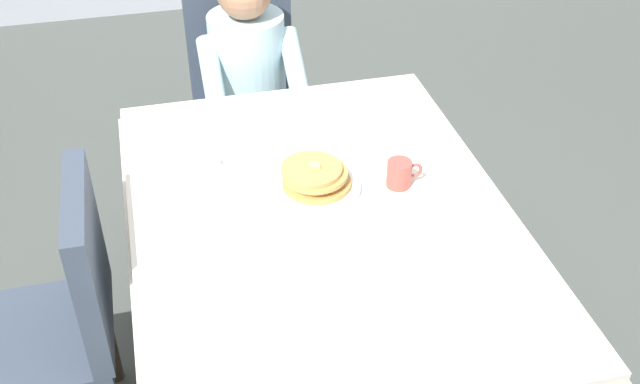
# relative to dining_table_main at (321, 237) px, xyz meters

# --- Properties ---
(ground_plane) EXTENTS (14.00, 14.00, 0.00)m
(ground_plane) POSITION_rel_dining_table_main_xyz_m (0.00, 0.00, -0.65)
(ground_plane) COLOR #474C47
(dining_table_main) EXTENTS (1.12, 1.52, 0.74)m
(dining_table_main) POSITION_rel_dining_table_main_xyz_m (0.00, 0.00, 0.00)
(dining_table_main) COLOR silver
(dining_table_main) RESTS_ON ground
(chair_diner) EXTENTS (0.44, 0.45, 0.93)m
(chair_diner) POSITION_rel_dining_table_main_xyz_m (-0.04, 1.17, -0.12)
(chair_diner) COLOR #384251
(chair_diner) RESTS_ON ground
(diner_person) EXTENTS (0.40, 0.43, 1.12)m
(diner_person) POSITION_rel_dining_table_main_xyz_m (-0.04, 1.01, 0.02)
(diner_person) COLOR silver
(diner_person) RESTS_ON ground
(chair_left_side) EXTENTS (0.45, 0.44, 0.93)m
(chair_left_side) POSITION_rel_dining_table_main_xyz_m (-0.77, 0.00, -0.12)
(chair_left_side) COLOR #384251
(chair_left_side) RESTS_ON ground
(plate_breakfast) EXTENTS (0.28, 0.28, 0.02)m
(plate_breakfast) POSITION_rel_dining_table_main_xyz_m (0.01, 0.12, 0.10)
(plate_breakfast) COLOR white
(plate_breakfast) RESTS_ON dining_table_main
(breakfast_stack) EXTENTS (0.21, 0.21, 0.08)m
(breakfast_stack) POSITION_rel_dining_table_main_xyz_m (0.01, 0.12, 0.14)
(breakfast_stack) COLOR tan
(breakfast_stack) RESTS_ON plate_breakfast
(cup_coffee) EXTENTS (0.11, 0.08, 0.08)m
(cup_coffee) POSITION_rel_dining_table_main_xyz_m (0.26, 0.08, 0.13)
(cup_coffee) COLOR #B24C42
(cup_coffee) RESTS_ON dining_table_main
(syrup_pitcher) EXTENTS (0.08, 0.08, 0.07)m
(syrup_pitcher) POSITION_rel_dining_table_main_xyz_m (-0.28, 0.30, 0.13)
(syrup_pitcher) COLOR silver
(syrup_pitcher) RESTS_ON dining_table_main
(fork_left_of_plate) EXTENTS (0.02, 0.18, 0.00)m
(fork_left_of_plate) POSITION_rel_dining_table_main_xyz_m (-0.18, 0.10, 0.09)
(fork_left_of_plate) COLOR silver
(fork_left_of_plate) RESTS_ON dining_table_main
(knife_right_of_plate) EXTENTS (0.04, 0.20, 0.00)m
(knife_right_of_plate) POSITION_rel_dining_table_main_xyz_m (0.20, 0.10, 0.09)
(knife_right_of_plate) COLOR silver
(knife_right_of_plate) RESTS_ON dining_table_main
(spoon_near_edge) EXTENTS (0.15, 0.05, 0.00)m
(spoon_near_edge) POSITION_rel_dining_table_main_xyz_m (0.03, -0.22, 0.09)
(spoon_near_edge) COLOR silver
(spoon_near_edge) RESTS_ON dining_table_main
(napkin_folded) EXTENTS (0.17, 0.12, 0.01)m
(napkin_folded) POSITION_rel_dining_table_main_xyz_m (-0.32, -0.04, 0.09)
(napkin_folded) COLOR white
(napkin_folded) RESTS_ON dining_table_main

